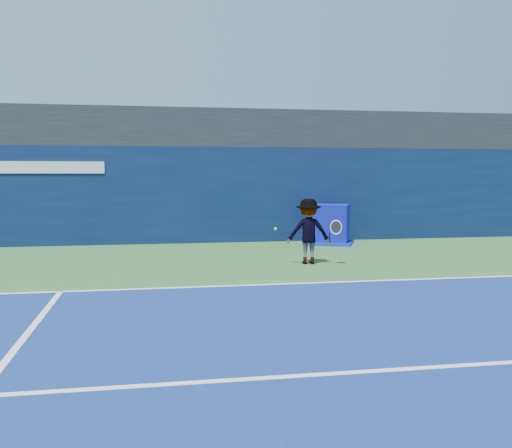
% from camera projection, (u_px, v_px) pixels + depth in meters
% --- Properties ---
extents(ground, '(80.00, 80.00, 0.00)m').
position_uv_depth(ground, '(384.00, 321.00, 8.34)').
color(ground, '#2F632C').
rests_on(ground, ground).
extents(baseline, '(24.00, 0.10, 0.01)m').
position_uv_depth(baseline, '(324.00, 283.00, 11.28)').
color(baseline, white).
rests_on(baseline, ground).
extents(service_line, '(24.00, 0.10, 0.01)m').
position_uv_depth(service_line, '(455.00, 366.00, 6.37)').
color(service_line, white).
rests_on(service_line, ground).
extents(stadium_band, '(36.00, 3.00, 1.20)m').
position_uv_depth(stadium_band, '(252.00, 131.00, 19.30)').
color(stadium_band, black).
rests_on(stadium_band, back_wall_assembly).
extents(back_wall_assembly, '(36.00, 1.03, 3.00)m').
position_uv_depth(back_wall_assembly, '(257.00, 194.00, 18.50)').
color(back_wall_assembly, '#0B1A3D').
rests_on(back_wall_assembly, ground).
extents(equipment_cart, '(1.69, 1.69, 1.22)m').
position_uv_depth(equipment_cart, '(332.00, 226.00, 17.59)').
color(equipment_cart, '#0B0E9F').
rests_on(equipment_cart, ground).
extents(tennis_player, '(1.27, 0.74, 1.57)m').
position_uv_depth(tennis_player, '(308.00, 231.00, 13.66)').
color(tennis_player, white).
rests_on(tennis_player, ground).
extents(tennis_ball, '(0.07, 0.07, 0.07)m').
position_uv_depth(tennis_ball, '(276.00, 229.00, 13.21)').
color(tennis_ball, '#B8DC18').
rests_on(tennis_ball, ground).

